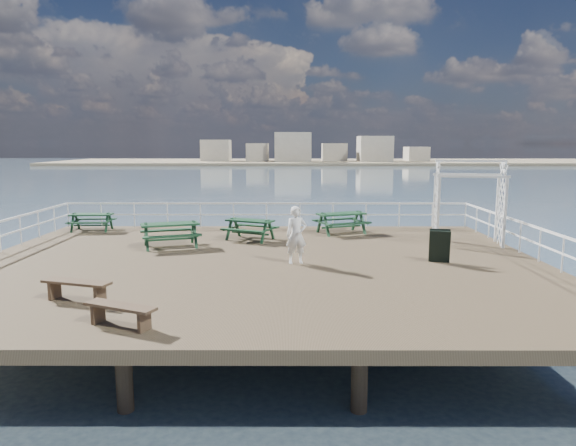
# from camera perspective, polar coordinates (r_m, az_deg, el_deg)

# --- Properties ---
(ground) EXTENTS (18.00, 14.00, 0.30)m
(ground) POSITION_cam_1_polar(r_m,az_deg,el_deg) (16.24, -3.43, -4.82)
(ground) COLOR brown
(ground) RESTS_ON ground
(sea_backdrop) EXTENTS (300.00, 300.00, 9.20)m
(sea_backdrop) POSITION_cam_1_polar(r_m,az_deg,el_deg) (150.32, 4.58, 7.17)
(sea_backdrop) COLOR #3D5166
(sea_backdrop) RESTS_ON ground
(railing) EXTENTS (17.77, 13.76, 1.10)m
(railing) POSITION_cam_1_polar(r_m,az_deg,el_deg) (18.56, -3.19, 0.12)
(railing) COLOR white
(railing) RESTS_ON ground
(picnic_table_a) EXTENTS (1.76, 1.45, 0.83)m
(picnic_table_a) POSITION_cam_1_polar(r_m,az_deg,el_deg) (23.34, -20.99, 0.48)
(picnic_table_a) COLOR black
(picnic_table_a) RESTS_ON ground
(picnic_table_b) EXTENTS (2.26, 2.08, 0.88)m
(picnic_table_b) POSITION_cam_1_polar(r_m,az_deg,el_deg) (19.80, -4.25, -0.25)
(picnic_table_b) COLOR black
(picnic_table_b) RESTS_ON ground
(picnic_table_c) EXTENTS (2.41, 2.19, 0.96)m
(picnic_table_c) POSITION_cam_1_polar(r_m,az_deg,el_deg) (21.28, 5.94, 0.50)
(picnic_table_c) COLOR black
(picnic_table_c) RESTS_ON ground
(picnic_table_d) EXTENTS (2.43, 2.18, 0.98)m
(picnic_table_d) POSITION_cam_1_polar(r_m,az_deg,el_deg) (18.83, -12.95, -0.73)
(picnic_table_d) COLOR black
(picnic_table_d) RESTS_ON ground
(flat_bench_near) EXTENTS (1.61, 0.99, 0.46)m
(flat_bench_near) POSITION_cam_1_polar(r_m,az_deg,el_deg) (11.03, -18.14, -9.20)
(flat_bench_near) COLOR brown
(flat_bench_near) RESTS_ON ground
(flat_bench_far) EXTENTS (1.75, 0.88, 0.49)m
(flat_bench_far) POSITION_cam_1_polar(r_m,az_deg,el_deg) (13.11, -22.44, -6.48)
(flat_bench_far) COLOR brown
(flat_bench_far) RESTS_ON ground
(trellis_arbor) EXTENTS (2.68, 1.73, 3.09)m
(trellis_arbor) POSITION_cam_1_polar(r_m,az_deg,el_deg) (19.98, 19.42, 1.69)
(trellis_arbor) COLOR white
(trellis_arbor) RESTS_ON ground
(sandwich_board) EXTENTS (0.73, 0.62, 1.04)m
(sandwich_board) POSITION_cam_1_polar(r_m,az_deg,el_deg) (16.69, 16.48, -2.49)
(sandwich_board) COLOR black
(sandwich_board) RESTS_ON ground
(person) EXTENTS (0.73, 0.56, 1.78)m
(person) POSITION_cam_1_polar(r_m,az_deg,el_deg) (15.79, 0.93, -1.34)
(person) COLOR white
(person) RESTS_ON ground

